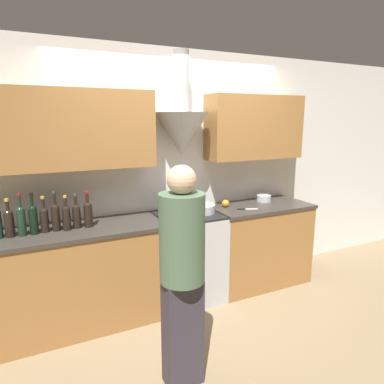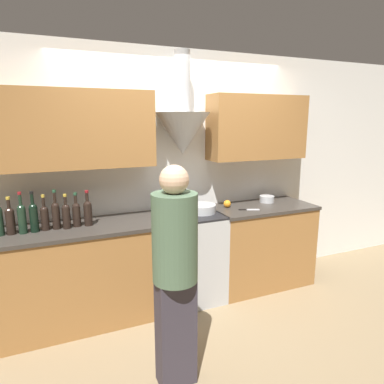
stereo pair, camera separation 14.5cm
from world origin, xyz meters
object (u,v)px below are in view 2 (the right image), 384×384
wine_bottle_3 (22,217)px  orange_fruit (227,204)px  wine_bottle_7 (66,215)px  wine_bottle_8 (76,213)px  wine_bottle_4 (34,216)px  saucepan (267,199)px  mixing_bowl (201,209)px  stove_range (188,256)px  wine_bottle_6 (56,214)px  wine_bottle_2 (10,219)px  stock_pot (174,208)px  person_foreground_left (175,268)px  wine_bottle_9 (88,211)px  wine_bottle_5 (45,216)px

wine_bottle_3 → orange_fruit: 2.03m
wine_bottle_7 → wine_bottle_8: 0.09m
wine_bottle_4 → orange_fruit: wine_bottle_4 is taller
orange_fruit → saucepan: size_ratio=0.48×
wine_bottle_8 → wine_bottle_7: bearing=-162.7°
wine_bottle_4 → mixing_bowl: wine_bottle_4 is taller
stove_range → mixing_bowl: 0.53m
wine_bottle_6 → wine_bottle_8: size_ratio=1.13×
wine_bottle_7 → mixing_bowl: 1.32m
wine_bottle_2 → mixing_bowl: wine_bottle_2 is taller
wine_bottle_3 → wine_bottle_6: size_ratio=1.02×
stove_range → stock_pot: (-0.15, 0.00, 0.54)m
wine_bottle_2 → orange_fruit: size_ratio=3.98×
wine_bottle_3 → wine_bottle_7: size_ratio=1.15×
person_foreground_left → wine_bottle_9: bearing=112.3°
stock_pot → person_foreground_left: 1.16m
stove_range → saucepan: bearing=6.0°
wine_bottle_3 → mixing_bowl: wine_bottle_3 is taller
wine_bottle_9 → mixing_bowl: 1.14m
stove_range → wine_bottle_2: bearing=180.0°
wine_bottle_9 → wine_bottle_6: bearing=178.3°
wine_bottle_2 → wine_bottle_8: (0.53, 0.01, -0.01)m
wine_bottle_7 → person_foreground_left: bearing=-59.4°
mixing_bowl → saucepan: bearing=7.3°
wine_bottle_4 → mixing_bowl: size_ratio=1.19×
mixing_bowl → person_foreground_left: (-0.69, -1.07, -0.09)m
wine_bottle_2 → wine_bottle_6: bearing=1.6°
wine_bottle_6 → wine_bottle_3: bearing=-175.0°
stock_pot → orange_fruit: size_ratio=2.55×
wine_bottle_9 → person_foreground_left: 1.18m
wine_bottle_4 → person_foreground_left: bearing=-50.3°
saucepan → wine_bottle_8: bearing=-177.4°
stock_pot → mixing_bowl: bearing=-1.3°
wine_bottle_4 → saucepan: wine_bottle_4 is taller
orange_fruit → saucepan: (0.54, 0.03, -0.00)m
stock_pot → mixing_bowl: size_ratio=0.69×
wine_bottle_8 → mixing_bowl: wine_bottle_8 is taller
wine_bottle_9 → saucepan: bearing=3.0°
saucepan → mixing_bowl: bearing=-172.7°
wine_bottle_6 → saucepan: bearing=2.5°
stock_pot → wine_bottle_9: bearing=180.0°
wine_bottle_4 → stock_pot: size_ratio=1.71×
wine_bottle_7 → saucepan: wine_bottle_7 is taller
wine_bottle_7 → orange_fruit: (1.67, 0.10, -0.08)m
person_foreground_left → wine_bottle_7: bearing=120.6°
wine_bottle_5 → person_foreground_left: (0.81, -1.09, -0.17)m
wine_bottle_2 → wine_bottle_6: (0.36, 0.01, 0.01)m
wine_bottle_5 → wine_bottle_9: size_ratio=0.97×
wine_bottle_2 → wine_bottle_5: 0.27m
wine_bottle_4 → stove_range: bearing=0.2°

